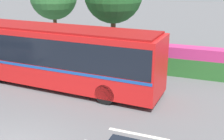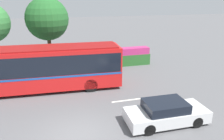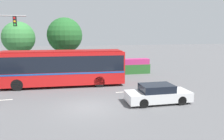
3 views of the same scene
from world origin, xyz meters
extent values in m
plane|color=#5B5B5E|center=(0.00, 0.00, 0.00)|extent=(140.00, 140.00, 0.00)
cube|color=red|center=(-1.59, 6.39, 1.71)|extent=(11.27, 3.08, 2.92)
cube|color=black|center=(-1.59, 6.39, 2.18)|extent=(11.05, 3.11, 1.40)
cube|color=#194C9E|center=(-1.59, 6.39, 1.36)|extent=(11.16, 3.11, 0.14)
cube|color=maroon|center=(-1.59, 6.39, 3.22)|extent=(10.81, 2.86, 0.10)
cylinder|color=black|center=(-5.44, 5.50, 0.50)|extent=(1.01, 0.35, 1.00)
cylinder|color=black|center=(-5.32, 7.68, 0.50)|extent=(1.01, 0.35, 1.00)
cylinder|color=black|center=(1.58, 5.12, 0.50)|extent=(1.01, 0.35, 1.00)
cylinder|color=black|center=(1.69, 7.31, 0.50)|extent=(1.01, 0.35, 1.00)
cube|color=silver|center=(4.86, -0.13, 0.50)|extent=(4.52, 1.89, 0.65)
cube|color=black|center=(4.74, -0.12, 1.07)|extent=(2.27, 1.63, 0.50)
cylinder|color=black|center=(6.26, 0.64, 0.32)|extent=(0.64, 0.23, 0.63)
cylinder|color=black|center=(6.23, -0.94, 0.32)|extent=(0.64, 0.23, 0.63)
cylinder|color=black|center=(3.53, 0.69, 0.32)|extent=(0.64, 0.23, 0.63)
cylinder|color=black|center=(3.50, -0.89, 0.32)|extent=(0.64, 0.23, 0.63)
cylinder|color=gray|center=(-6.77, 8.24, 6.42)|extent=(4.03, 0.12, 0.12)
cube|color=black|center=(-5.78, 8.24, 5.92)|extent=(0.30, 0.22, 0.90)
cylinder|color=red|center=(-5.78, 8.12, 6.22)|extent=(0.18, 0.02, 0.18)
cylinder|color=yellow|center=(-5.78, 8.12, 5.92)|extent=(0.18, 0.02, 0.18)
cylinder|color=green|center=(-5.78, 8.12, 5.62)|extent=(0.18, 0.02, 0.18)
cube|color=#286028|center=(3.89, 10.67, 0.56)|extent=(9.56, 1.04, 1.13)
cube|color=#B22D6B|center=(3.89, 10.67, 1.46)|extent=(9.37, 0.99, 0.66)
cylinder|color=brown|center=(-6.66, 14.07, 1.46)|extent=(0.31, 0.31, 2.92)
sphere|color=#387F3D|center=(-6.66, 14.07, 4.30)|extent=(3.83, 3.83, 3.83)
cylinder|color=brown|center=(-1.25, 13.60, 1.52)|extent=(0.38, 0.38, 3.04)
sphere|color=#236028|center=(-1.25, 13.60, 4.58)|extent=(4.29, 4.29, 4.29)
cube|color=silver|center=(3.79, 3.03, 0.01)|extent=(2.40, 0.16, 0.01)
camera|label=1|loc=(6.19, -6.03, 5.70)|focal=44.58mm
camera|label=2|loc=(-0.74, -9.25, 6.60)|focal=34.15mm
camera|label=3|loc=(-1.49, -13.34, 4.85)|focal=33.90mm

